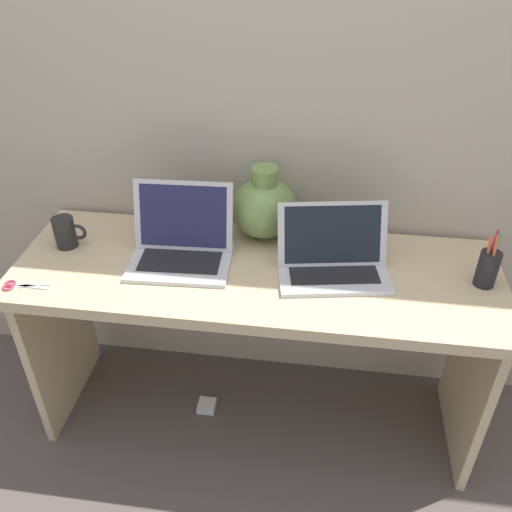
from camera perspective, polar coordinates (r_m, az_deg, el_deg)
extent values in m
plane|color=#564C47|center=(2.31, 0.00, -16.10)|extent=(6.00, 6.00, 0.00)
cube|color=#BCAD99|center=(1.86, 1.38, 16.29)|extent=(4.40, 0.04, 2.40)
cube|color=#D1B78C|center=(1.81, 0.00, -1.81)|extent=(1.61, 0.55, 0.04)
cube|color=#D1B78C|center=(2.26, -19.75, -7.57)|extent=(0.03, 0.47, 0.69)
cube|color=#D1B78C|center=(2.12, 21.34, -11.34)|extent=(0.03, 0.47, 0.69)
cube|color=silver|center=(1.84, -7.84, -0.57)|extent=(0.34, 0.27, 0.01)
cube|color=black|center=(1.83, -7.86, -0.34)|extent=(0.27, 0.16, 0.00)
cube|color=silver|center=(1.84, -7.58, 4.14)|extent=(0.34, 0.09, 0.23)
cube|color=#23234C|center=(1.84, -7.58, 4.14)|extent=(0.30, 0.08, 0.20)
cube|color=silver|center=(1.78, 8.04, -1.86)|extent=(0.39, 0.28, 0.01)
cube|color=black|center=(1.78, 8.06, -1.62)|extent=(0.30, 0.18, 0.00)
cube|color=silver|center=(1.78, 7.98, 2.25)|extent=(0.36, 0.15, 0.20)
cube|color=black|center=(1.78, 7.98, 2.25)|extent=(0.32, 0.13, 0.18)
ellipsoid|color=#75934C|center=(1.92, 0.89, 5.02)|extent=(0.23, 0.23, 0.21)
cylinder|color=#75934C|center=(1.86, 0.92, 8.34)|extent=(0.09, 0.09, 0.06)
cylinder|color=black|center=(1.99, -19.30, 2.35)|extent=(0.07, 0.07, 0.11)
torus|color=black|center=(1.97, -18.05, 2.40)|extent=(0.06, 0.01, 0.06)
cylinder|color=black|center=(1.84, 22.97, -1.24)|extent=(0.06, 0.06, 0.12)
cylinder|color=#D83359|center=(1.82, 23.22, 0.42)|extent=(0.02, 0.01, 0.16)
cylinder|color=orange|center=(1.81, 22.97, -0.17)|extent=(0.02, 0.03, 0.14)
cylinder|color=#4CA566|center=(1.83, 23.45, 0.31)|extent=(0.02, 0.02, 0.15)
cylinder|color=orange|center=(1.81, 23.46, -0.13)|extent=(0.02, 0.01, 0.15)
cube|color=#B7B7BC|center=(1.86, -22.09, -2.84)|extent=(0.10, 0.04, 0.00)
cube|color=#B7B7BC|center=(1.86, -22.18, -3.01)|extent=(0.10, 0.02, 0.00)
torus|color=#D83359|center=(1.88, -24.45, -2.98)|extent=(0.03, 0.03, 0.01)
torus|color=#D83359|center=(1.90, -24.25, -2.63)|extent=(0.03, 0.03, 0.01)
cube|color=white|center=(2.32, -5.16, -15.31)|extent=(0.07, 0.07, 0.03)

